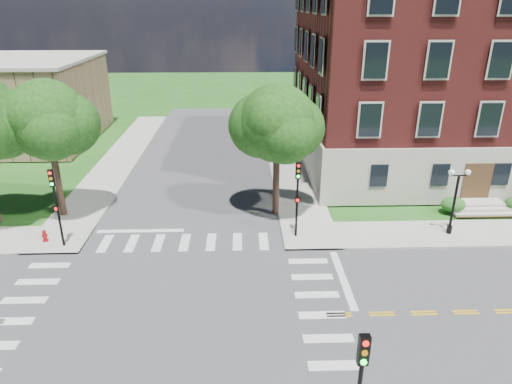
{
  "coord_description": "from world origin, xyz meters",
  "views": [
    {
      "loc": [
        3.57,
        -17.3,
        13.5
      ],
      "look_at": [
        4.34,
        7.39,
        3.2
      ],
      "focal_mm": 32.0,
      "sensor_mm": 36.0,
      "label": 1
    }
  ],
  "objects_px": {
    "traffic_signal_ne": "(298,190)",
    "twin_lamp_west": "(455,198)",
    "traffic_signal_nw": "(55,198)",
    "fire_hydrant": "(45,236)",
    "traffic_signal_se": "(360,383)"
  },
  "relations": [
    {
      "from": "traffic_signal_ne",
      "to": "twin_lamp_west",
      "type": "bearing_deg",
      "value": 0.35
    },
    {
      "from": "traffic_signal_nw",
      "to": "fire_hydrant",
      "type": "distance_m",
      "value": 3.07
    },
    {
      "from": "traffic_signal_ne",
      "to": "fire_hydrant",
      "type": "relative_size",
      "value": 6.4
    },
    {
      "from": "traffic_signal_nw",
      "to": "twin_lamp_west",
      "type": "bearing_deg",
      "value": 2.05
    },
    {
      "from": "traffic_signal_ne",
      "to": "fire_hydrant",
      "type": "bearing_deg",
      "value": -179.21
    },
    {
      "from": "traffic_signal_se",
      "to": "fire_hydrant",
      "type": "xyz_separation_m",
      "value": [
        -15.35,
        14.69,
        -2.72
      ]
    },
    {
      "from": "traffic_signal_se",
      "to": "traffic_signal_nw",
      "type": "height_order",
      "value": "same"
    },
    {
      "from": "twin_lamp_west",
      "to": "traffic_signal_nw",
      "type": "bearing_deg",
      "value": -177.95
    },
    {
      "from": "traffic_signal_nw",
      "to": "twin_lamp_west",
      "type": "relative_size",
      "value": 1.13
    },
    {
      "from": "traffic_signal_ne",
      "to": "traffic_signal_nw",
      "type": "bearing_deg",
      "value": -176.77
    },
    {
      "from": "traffic_signal_ne",
      "to": "traffic_signal_nw",
      "type": "height_order",
      "value": "same"
    },
    {
      "from": "traffic_signal_se",
      "to": "traffic_signal_ne",
      "type": "distance_m",
      "value": 14.9
    },
    {
      "from": "traffic_signal_se",
      "to": "traffic_signal_ne",
      "type": "xyz_separation_m",
      "value": [
        -0.11,
        14.9,
        0.0
      ]
    },
    {
      "from": "twin_lamp_west",
      "to": "traffic_signal_se",
      "type": "bearing_deg",
      "value": -122.49
    },
    {
      "from": "fire_hydrant",
      "to": "traffic_signal_ne",
      "type": "bearing_deg",
      "value": 0.79
    }
  ]
}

